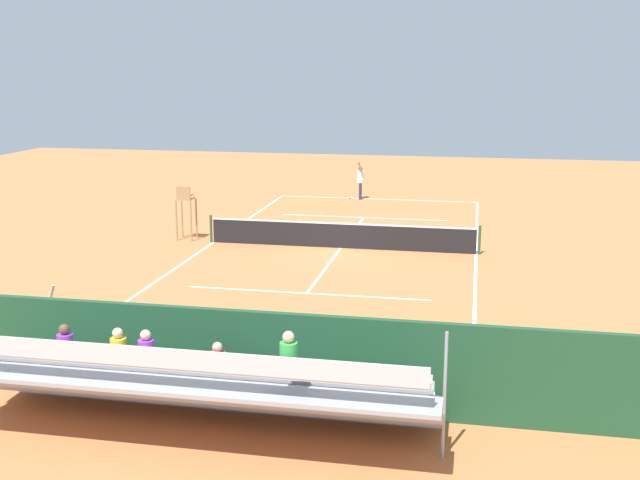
% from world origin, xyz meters
% --- Properties ---
extents(ground_plane, '(60.00, 60.00, 0.00)m').
position_xyz_m(ground_plane, '(0.00, 0.00, 0.00)').
color(ground_plane, '#D17542').
extents(court_line_markings, '(10.10, 22.20, 0.01)m').
position_xyz_m(court_line_markings, '(0.00, -0.04, 0.00)').
color(court_line_markings, white).
rests_on(court_line_markings, ground).
extents(tennis_net, '(10.30, 0.10, 1.07)m').
position_xyz_m(tennis_net, '(0.00, 0.00, 0.50)').
color(tennis_net, black).
rests_on(tennis_net, ground).
extents(backdrop_wall, '(18.00, 0.16, 2.00)m').
position_xyz_m(backdrop_wall, '(0.00, 14.00, 1.00)').
color(backdrop_wall, '#1E4C2D').
rests_on(backdrop_wall, ground).
extents(bleacher_stand, '(9.06, 2.40, 2.48)m').
position_xyz_m(bleacher_stand, '(0.05, 15.35, 0.92)').
color(bleacher_stand, '#9EA0A5').
rests_on(bleacher_stand, ground).
extents(umpire_chair, '(0.67, 0.67, 2.14)m').
position_xyz_m(umpire_chair, '(6.20, -0.23, 1.31)').
color(umpire_chair, '#A88456').
rests_on(umpire_chair, ground).
extents(courtside_bench, '(1.80, 0.40, 0.93)m').
position_xyz_m(courtside_bench, '(-1.64, 13.27, 0.56)').
color(courtside_bench, '#33383D').
rests_on(courtside_bench, ground).
extents(equipment_bag, '(0.90, 0.36, 0.36)m').
position_xyz_m(equipment_bag, '(-0.20, 13.40, 0.18)').
color(equipment_bag, '#334C8C').
rests_on(equipment_bag, ground).
extents(tennis_player, '(0.39, 0.54, 1.93)m').
position_xyz_m(tennis_player, '(0.87, -10.84, 1.02)').
color(tennis_player, navy).
rests_on(tennis_player, ground).
extents(tennis_racket, '(0.35, 0.58, 0.03)m').
position_xyz_m(tennis_racket, '(1.35, -11.13, 0.01)').
color(tennis_racket, black).
rests_on(tennis_racket, ground).
extents(tennis_ball_near, '(0.07, 0.07, 0.07)m').
position_xyz_m(tennis_ball_near, '(1.60, -7.99, 0.03)').
color(tennis_ball_near, '#CCDB33').
rests_on(tennis_ball_near, ground).
extents(line_judge, '(0.43, 0.55, 1.93)m').
position_xyz_m(line_judge, '(4.44, 13.02, 1.02)').
color(line_judge, '#232328').
rests_on(line_judge, ground).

